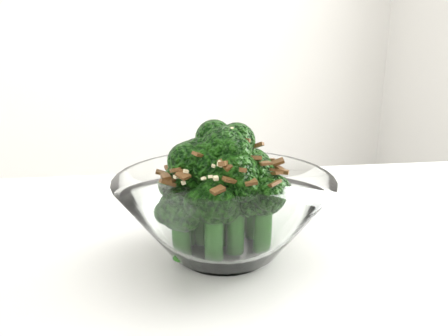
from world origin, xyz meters
name	(u,v)px	position (x,y,z in m)	size (l,w,h in m)	color
broccoli_dish	(224,206)	(-0.06, 0.01, 0.80)	(0.20, 0.20, 0.13)	white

